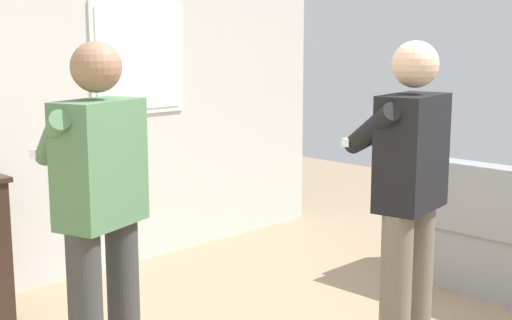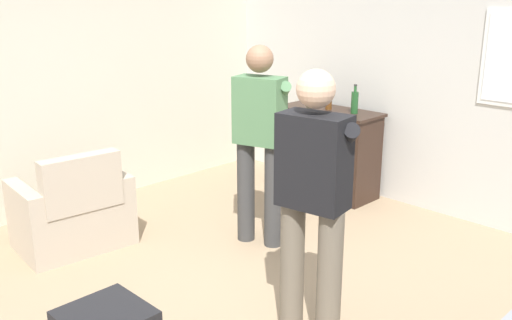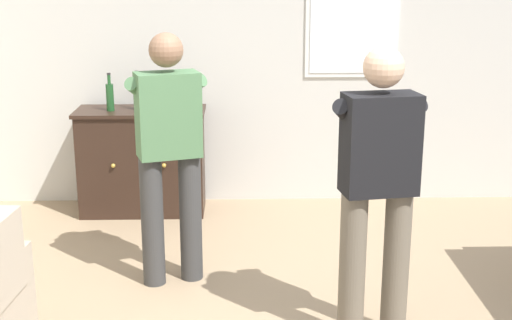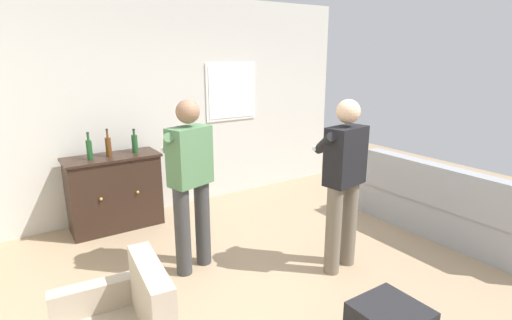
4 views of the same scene
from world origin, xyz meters
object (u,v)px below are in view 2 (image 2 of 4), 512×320
object	(u,v)px
armchair	(74,214)
person_standing_left	(260,136)
bottle_liquor_amber	(329,98)
person_standing_right	(314,197)
sideboard_cabinet	(328,151)
bottle_wine_green	(355,102)
bottle_spirits_clear	(310,95)

from	to	relation	value
armchair	person_standing_left	bearing A→B (deg)	48.66
bottle_liquor_amber	person_standing_right	xyz separation A→B (m)	(1.61, -2.20, -0.09)
sideboard_cabinet	bottle_wine_green	distance (m)	0.64
bottle_wine_green	bottle_liquor_amber	distance (m)	0.31
person_standing_left	person_standing_right	xyz separation A→B (m)	(1.22, -0.79, 0.00)
bottle_spirits_clear	bottle_liquor_amber	bearing A→B (deg)	11.83
person_standing_right	bottle_wine_green	bearing A→B (deg)	120.30
bottle_spirits_clear	person_standing_right	xyz separation A→B (m)	(1.83, -2.16, -0.09)
bottle_wine_green	person_standing_right	world-z (taller)	person_standing_right
person_standing_left	bottle_liquor_amber	bearing A→B (deg)	105.54
bottle_wine_green	bottle_liquor_amber	bearing A→B (deg)	-177.57
bottle_spirits_clear	person_standing_left	bearing A→B (deg)	-65.82
sideboard_cabinet	bottle_wine_green	world-z (taller)	bottle_wine_green
sideboard_cabinet	bottle_liquor_amber	size ratio (longest dim) A/B	3.32
bottle_liquor_amber	bottle_spirits_clear	world-z (taller)	bottle_liquor_amber
bottle_wine_green	person_standing_right	xyz separation A→B (m)	(1.29, -2.22, -0.08)
person_standing_right	bottle_spirits_clear	bearing A→B (deg)	130.29
bottle_liquor_amber	sideboard_cabinet	bearing A→B (deg)	-11.62
sideboard_cabinet	person_standing_right	distance (m)	2.75
armchair	person_standing_left	size ratio (longest dim) A/B	0.56
bottle_liquor_amber	person_standing_left	distance (m)	1.47
sideboard_cabinet	person_standing_left	distance (m)	1.53
bottle_spirits_clear	armchair	bearing A→B (deg)	-99.40
person_standing_left	person_standing_right	world-z (taller)	same
bottle_liquor_amber	bottle_spirits_clear	distance (m)	0.23
bottle_wine_green	bottle_spirits_clear	size ratio (longest dim) A/B	0.92
armchair	bottle_wine_green	bearing A→B (deg)	69.83
armchair	bottle_spirits_clear	xyz separation A→B (m)	(0.42, 2.54, 0.74)
bottle_wine_green	person_standing_right	size ratio (longest dim) A/B	0.17
armchair	bottle_spirits_clear	size ratio (longest dim) A/B	2.94
armchair	bottle_spirits_clear	bearing A→B (deg)	80.60
armchair	person_standing_right	xyz separation A→B (m)	(2.25, 0.38, 0.65)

